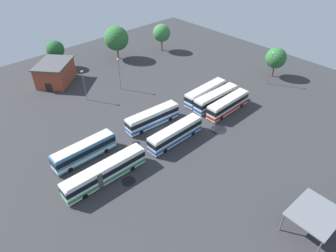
# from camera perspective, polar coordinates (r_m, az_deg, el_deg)

# --- Properties ---
(ground_plane) EXTENTS (113.25, 113.25, 0.00)m
(ground_plane) POSITION_cam_1_polar(r_m,az_deg,el_deg) (64.79, -0.62, -1.21)
(ground_plane) COLOR #333335
(bus_row0_slot0) EXTENTS (15.69, 2.87, 3.59)m
(bus_row0_slot0) POSITION_cam_1_polar(r_m,az_deg,el_deg) (54.31, -11.73, -8.46)
(bus_row0_slot0) COLOR silver
(bus_row0_slot0) RESTS_ON ground_plane
(bus_row0_slot2) EXTENTS (12.42, 2.72, 3.59)m
(bus_row0_slot2) POSITION_cam_1_polar(r_m,az_deg,el_deg) (59.38, -15.35, -4.53)
(bus_row0_slot2) COLOR teal
(bus_row0_slot2) RESTS_ON ground_plane
(bus_row1_slot0) EXTENTS (12.89, 2.73, 3.59)m
(bus_row1_slot0) POSITION_cam_1_polar(r_m,az_deg,el_deg) (61.38, 1.38, -1.44)
(bus_row1_slot0) COLOR silver
(bus_row1_slot0) RESTS_ON ground_plane
(bus_row1_slot2) EXTENTS (12.71, 3.62, 3.59)m
(bus_row1_slot2) POSITION_cam_1_polar(r_m,az_deg,el_deg) (66.03, -2.89, 1.59)
(bus_row1_slot2) COLOR silver
(bus_row1_slot2) RESTS_ON ground_plane
(bus_row2_slot0) EXTENTS (12.38, 2.82, 3.59)m
(bus_row2_slot0) POSITION_cam_1_polar(r_m,az_deg,el_deg) (71.67, 11.13, 3.96)
(bus_row2_slot0) COLOR silver
(bus_row2_slot0) RESTS_ON ground_plane
(bus_row2_slot1) EXTENTS (12.89, 2.90, 3.59)m
(bus_row2_slot1) POSITION_cam_1_polar(r_m,az_deg,el_deg) (73.58, 8.97, 5.15)
(bus_row2_slot1) COLOR silver
(bus_row2_slot1) RESTS_ON ground_plane
(bus_row2_slot2) EXTENTS (12.74, 2.99, 3.59)m
(bus_row2_slot2) POSITION_cam_1_polar(r_m,az_deg,el_deg) (75.46, 7.04, 6.18)
(bus_row2_slot2) COLOR silver
(bus_row2_slot2) RESTS_ON ground_plane
(depot_building) EXTENTS (12.89, 12.62, 5.71)m
(depot_building) POSITION_cam_1_polar(r_m,az_deg,el_deg) (87.61, -20.34, 9.33)
(depot_building) COLOR #99422D
(depot_building) RESTS_ON ground_plane
(maintenance_shelter) EXTENTS (7.52, 6.43, 3.84)m
(maintenance_shelter) POSITION_cam_1_polar(r_m,az_deg,el_deg) (49.92, 25.80, -14.55)
(maintenance_shelter) COLOR slate
(maintenance_shelter) RESTS_ON ground_plane
(lamp_post_near_entrance) EXTENTS (0.56, 0.28, 7.82)m
(lamp_post_near_entrance) POSITION_cam_1_polar(r_m,az_deg,el_deg) (76.25, -15.37, 7.53)
(lamp_post_near_entrance) COLOR slate
(lamp_post_near_entrance) RESTS_ON ground_plane
(lamp_post_by_building) EXTENTS (0.56, 0.28, 8.89)m
(lamp_post_by_building) POSITION_cam_1_polar(r_m,az_deg,el_deg) (85.02, 18.50, 10.42)
(lamp_post_by_building) COLOR slate
(lamp_post_by_building) RESTS_ON ground_plane
(lamp_post_mid_lot) EXTENTS (0.56, 0.28, 8.50)m
(lamp_post_mid_lot) POSITION_cam_1_polar(r_m,az_deg,el_deg) (79.05, -9.08, 9.76)
(lamp_post_mid_lot) COLOR slate
(lamp_post_mid_lot) RESTS_ON ground_plane
(tree_south_edge) EXTENTS (7.30, 7.30, 10.05)m
(tree_south_edge) POSITION_cam_1_polar(r_m,az_deg,el_deg) (96.52, -9.62, 15.83)
(tree_south_edge) COLOR brown
(tree_south_edge) RESTS_ON ground_plane
(tree_northeast) EXTENTS (5.50, 5.50, 8.60)m
(tree_northeast) POSITION_cam_1_polar(r_m,az_deg,el_deg) (101.34, -1.20, 16.97)
(tree_northeast) COLOR brown
(tree_northeast) RESTS_ON ground_plane
(tree_east_edge) EXTENTS (5.07, 5.07, 8.05)m
(tree_east_edge) POSITION_cam_1_polar(r_m,az_deg,el_deg) (95.29, -20.32, 13.25)
(tree_east_edge) COLOR brown
(tree_east_edge) RESTS_ON ground_plane
(tree_west_edge) EXTENTS (5.56, 5.56, 8.25)m
(tree_west_edge) POSITION_cam_1_polar(r_m,az_deg,el_deg) (89.30, 19.51, 11.88)
(tree_west_edge) COLOR brown
(tree_west_edge) RESTS_ON ground_plane
(puddle_back_corner) EXTENTS (2.52, 2.52, 0.01)m
(puddle_back_corner) POSITION_cam_1_polar(r_m,az_deg,el_deg) (54.76, -7.38, -10.22)
(puddle_back_corner) COLOR black
(puddle_back_corner) RESTS_ON ground_plane
(puddle_near_shelter) EXTENTS (3.53, 3.53, 0.01)m
(puddle_near_shelter) POSITION_cam_1_polar(r_m,az_deg,el_deg) (66.49, 9.43, -0.66)
(puddle_near_shelter) COLOR black
(puddle_near_shelter) RESTS_ON ground_plane
(puddle_front_lane) EXTENTS (1.70, 1.70, 0.01)m
(puddle_front_lane) POSITION_cam_1_polar(r_m,az_deg,el_deg) (62.20, -5.97, -3.30)
(puddle_front_lane) COLOR black
(puddle_front_lane) RESTS_ON ground_plane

